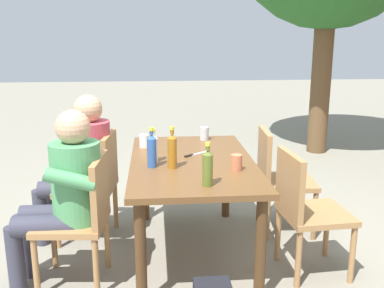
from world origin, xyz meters
name	(u,v)px	position (x,y,z in m)	size (l,w,h in m)	color
ground_plane	(192,252)	(0.00, 0.00, 0.00)	(24.00, 24.00, 0.00)	gray
dining_table	(192,172)	(0.00, 0.00, 0.64)	(1.50, 0.89, 0.74)	brown
chair_near_left	(96,181)	(-0.33, -0.74, 0.49)	(0.49, 0.49, 0.87)	#A37547
chair_near_right	(83,214)	(0.34, -0.74, 0.49)	(0.48, 0.48, 0.87)	#A37547
chair_far_left	(278,175)	(-0.34, 0.74, 0.49)	(0.47, 0.47, 0.87)	#A37547
chair_far_right	(305,207)	(0.34, 0.74, 0.49)	(0.47, 0.47, 0.87)	#A37547
person_in_white_shirt	(81,161)	(-0.34, -0.85, 0.66)	(0.47, 0.62, 1.18)	#B7424C
person_in_plaid_shirt	(65,190)	(0.34, -0.85, 0.66)	(0.47, 0.62, 1.18)	#4C935B
bottle_olive	(208,167)	(0.56, 0.05, 0.86)	(0.06, 0.06, 0.27)	#566623
bottle_blue	(152,150)	(0.15, -0.29, 0.86)	(0.06, 0.06, 0.28)	#2D56A3
bottle_amber	(172,150)	(0.18, -0.15, 0.86)	(0.06, 0.06, 0.29)	#996019
bottle_clear	(153,148)	(0.02, -0.28, 0.84)	(0.06, 0.06, 0.24)	white
cup_white	(144,141)	(-0.41, -0.35, 0.79)	(0.08, 0.08, 0.10)	white
cup_steel	(204,133)	(-0.61, 0.16, 0.79)	(0.08, 0.08, 0.11)	#B2B7BC
cup_terracotta	(236,162)	(0.27, 0.28, 0.79)	(0.08, 0.08, 0.11)	#BC6B47
table_knife	(195,154)	(-0.13, 0.03, 0.74)	(0.17, 0.20, 0.01)	silver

